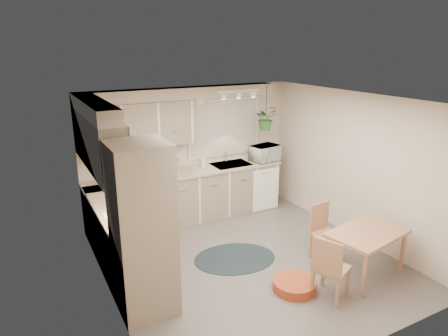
{
  "coord_description": "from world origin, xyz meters",
  "views": [
    {
      "loc": [
        -2.81,
        -4.5,
        3.11
      ],
      "look_at": [
        -0.12,
        0.55,
        1.33
      ],
      "focal_mm": 32.0,
      "sensor_mm": 36.0,
      "label": 1
    }
  ],
  "objects": [
    {
      "name": "floor",
      "position": [
        0.0,
        0.0,
        0.0
      ],
      "size": [
        4.2,
        4.2,
        0.0
      ],
      "primitive_type": "plane",
      "color": "#605B55",
      "rests_on": "ground"
    },
    {
      "name": "dishwasher_front",
      "position": [
        1.3,
        1.49,
        0.42
      ],
      "size": [
        0.58,
        0.02,
        0.83
      ],
      "primitive_type": "cube",
      "color": "white",
      "rests_on": "base_cab_back"
    },
    {
      "name": "base_cab_left",
      "position": [
        -1.7,
        0.88,
        0.45
      ],
      "size": [
        0.6,
        1.85,
        0.9
      ],
      "primitive_type": "cube",
      "color": "gray",
      "rests_on": "floor"
    },
    {
      "name": "counter_back",
      "position": [
        -0.2,
        1.79,
        0.92
      ],
      "size": [
        3.64,
        0.64,
        0.04
      ],
      "primitive_type": "cube",
      "color": "tan",
      "rests_on": "base_cab_back"
    },
    {
      "name": "wall_right",
      "position": [
        2.0,
        0.0,
        1.2
      ],
      "size": [
        0.04,
        4.2,
        2.4
      ],
      "primitive_type": "cube",
      "color": "beige",
      "rests_on": "floor"
    },
    {
      "name": "range_hood",
      "position": [
        -1.7,
        0.3,
        1.4
      ],
      "size": [
        0.4,
        0.6,
        0.14
      ],
      "primitive_type": "cube",
      "color": "white",
      "rests_on": "upper_cab_left"
    },
    {
      "name": "track_light_bar",
      "position": [
        0.7,
        1.55,
        2.33
      ],
      "size": [
        0.8,
        0.04,
        0.04
      ],
      "primitive_type": "cube",
      "color": "white",
      "rests_on": "ceiling"
    },
    {
      "name": "chair_left",
      "position": [
        0.46,
        -1.24,
        0.44
      ],
      "size": [
        0.54,
        0.54,
        0.87
      ],
      "primitive_type": "cube",
      "rotation": [
        0.0,
        0.0,
        -1.14
      ],
      "color": "#AC7B56",
      "rests_on": "floor"
    },
    {
      "name": "dining_table",
      "position": [
        1.23,
        -1.07,
        0.33
      ],
      "size": [
        1.17,
        0.89,
        0.67
      ],
      "primitive_type": "cube",
      "rotation": [
        0.0,
        0.0,
        0.18
      ],
      "color": "#AC7B56",
      "rests_on": "floor"
    },
    {
      "name": "counter_left",
      "position": [
        -1.69,
        0.88,
        0.92
      ],
      "size": [
        0.64,
        1.89,
        0.04
      ],
      "primitive_type": "cube",
      "color": "tan",
      "rests_on": "base_cab_left"
    },
    {
      "name": "ceiling",
      "position": [
        0.0,
        0.0,
        2.4
      ],
      "size": [
        4.2,
        4.2,
        0.0
      ],
      "primitive_type": "plane",
      "color": "white",
      "rests_on": "wall_back"
    },
    {
      "name": "oven_stack",
      "position": [
        -1.68,
        -0.38,
        1.05
      ],
      "size": [
        0.65,
        0.65,
        2.1
      ],
      "primitive_type": "cube",
      "color": "gray",
      "rests_on": "floor"
    },
    {
      "name": "hanging_plant",
      "position": [
        1.39,
        1.7,
        1.73
      ],
      "size": [
        0.47,
        0.51,
        0.35
      ],
      "primitive_type": "imported",
      "rotation": [
        0.0,
        0.0,
        0.14
      ],
      "color": "#2C6A2A",
      "rests_on": "ceiling"
    },
    {
      "name": "wall_oven_face",
      "position": [
        -1.35,
        -0.38,
        1.05
      ],
      "size": [
        0.02,
        0.56,
        0.58
      ],
      "primitive_type": "cube",
      "color": "white",
      "rests_on": "oven_stack"
    },
    {
      "name": "wall_clock",
      "position": [
        0.15,
        2.07,
        2.18
      ],
      "size": [
        0.3,
        0.03,
        0.3
      ],
      "primitive_type": "cylinder",
      "rotation": [
        1.57,
        0.0,
        0.0
      ],
      "color": "#E1B04F",
      "rests_on": "wall_back"
    },
    {
      "name": "upper_cab_left",
      "position": [
        -1.82,
        1.0,
        1.83
      ],
      "size": [
        0.35,
        2.0,
        0.75
      ],
      "primitive_type": "cube",
      "color": "gray",
      "rests_on": "wall_left"
    },
    {
      "name": "wall_left",
      "position": [
        -2.0,
        0.0,
        1.2
      ],
      "size": [
        0.04,
        4.2,
        2.4
      ],
      "primitive_type": "cube",
      "color": "beige",
      "rests_on": "floor"
    },
    {
      "name": "knife_block",
      "position": [
        -0.4,
        1.85,
        1.05
      ],
      "size": [
        0.12,
        0.12,
        0.23
      ],
      "primitive_type": "cube",
      "rotation": [
        0.0,
        0.0,
        0.19
      ],
      "color": "#AC7B56",
      "rests_on": "counter_back"
    },
    {
      "name": "braided_rug",
      "position": [
        -0.14,
        0.16,
        0.01
      ],
      "size": [
        1.43,
        1.21,
        0.01
      ],
      "primitive_type": "ellipsoid",
      "rotation": [
        0.0,
        0.0,
        -0.24
      ],
      "color": "black",
      "rests_on": "floor"
    },
    {
      "name": "pet_bed",
      "position": [
        0.16,
        -0.9,
        0.07
      ],
      "size": [
        0.75,
        0.75,
        0.13
      ],
      "primitive_type": "cylinder",
      "rotation": [
        0.0,
        0.0,
        -0.39
      ],
      "color": "#AA4922",
      "rests_on": "floor"
    },
    {
      "name": "sink",
      "position": [
        0.7,
        1.8,
        0.9
      ],
      "size": [
        0.7,
        0.48,
        0.1
      ],
      "primitive_type": "cube",
      "color": "#B4B8BC",
      "rests_on": "counter_back"
    },
    {
      "name": "chair_back",
      "position": [
        1.08,
        -0.48,
        0.42
      ],
      "size": [
        0.43,
        0.43,
        0.84
      ],
      "primitive_type": "cube",
      "rotation": [
        0.0,
        0.0,
        3.25
      ],
      "color": "#AC7B56",
      "rests_on": "floor"
    },
    {
      "name": "window_frame",
      "position": [
        0.7,
        2.08,
        1.6
      ],
      "size": [
        1.5,
        0.02,
        1.1
      ],
      "primitive_type": "cube",
      "color": "silver",
      "rests_on": "wall_back"
    },
    {
      "name": "coffee_maker",
      "position": [
        -1.07,
        1.8,
        1.1
      ],
      "size": [
        0.19,
        0.23,
        0.32
      ],
      "primitive_type": "cube",
      "rotation": [
        0.0,
        0.0,
        0.04
      ],
      "color": "black",
      "rests_on": "counter_back"
    },
    {
      "name": "window_blinds",
      "position": [
        0.7,
        2.07,
        1.6
      ],
      "size": [
        1.4,
        0.02,
        1.0
      ],
      "primitive_type": "cube",
      "color": "beige",
      "rests_on": "wall_back"
    },
    {
      "name": "base_cab_back",
      "position": [
        -0.2,
        1.8,
        0.45
      ],
      "size": [
        3.6,
        0.6,
        0.9
      ],
      "primitive_type": "cube",
      "color": "gray",
      "rests_on": "floor"
    },
    {
      "name": "wall_front",
      "position": [
        0.0,
        -2.1,
        1.2
      ],
      "size": [
        4.0,
        0.04,
        2.4
      ],
      "primitive_type": "cube",
      "color": "beige",
      "rests_on": "floor"
    },
    {
      "name": "wall_back",
      "position": [
        0.0,
        2.1,
        1.2
      ],
      "size": [
        4.0,
        0.04,
        2.4
      ],
      "primitive_type": "cube",
      "color": "beige",
      "rests_on": "floor"
    },
    {
      "name": "toaster",
      "position": [
        -0.57,
        1.82,
        1.02
      ],
      "size": [
        0.26,
        0.17,
        0.15
      ],
      "primitive_type": "cube",
      "rotation": [
        0.0,
        0.0,
        -0.1
      ],
      "color": "#B4B8BC",
      "rests_on": "counter_back"
    },
    {
      "name": "cooktop",
      "position": [
        -1.68,
        0.3,
        0.94
      ],
      "size": [
        0.52,
        0.58,
        0.02
      ],
      "primitive_type": "cube",
      "color": "white",
      "rests_on": "counter_left"
    },
    {
      "name": "microwave",
      "position": [
        1.39,
        1.7,
        1.13
      ],
      "size": [
        0.61,
        0.42,
        0.37
      ],
      "primitive_type": "imported",
      "rotation": [
        0.0,
        0.0,
        0.22
      ],
      "color": "white",
      "rests_on": "counter_back"
    },
    {
      "name": "soffit_back",
      "position": [
        -0.2,
        1.95,
        2.3
      ],
      "size": [
        3.6,
        0.3,
        0.2
      ],
      "primitive_type": "cube",
      "color": "beige",
      "rests_on": "wall_back"
    },
    {
      "name": "soap_bottle",
      "position": [
        0.18,
        1.95,
        0.98
      ],
      "size": [
        0.11,
        0.2,
        0.09
      ],
      "primitive_type": "imported",
      "rotation": [
        0.0,
        0.0,
        -0.12
      ],
      "color": "white",
      "rests_on": "counter_back"
    },
    {
      "name": "soffit_left",
      "position": [
        -1.85,
        1.0,
        2.3
      ],
      "size": [
        0.3,
        2.0,
        0.2
      ],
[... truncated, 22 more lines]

